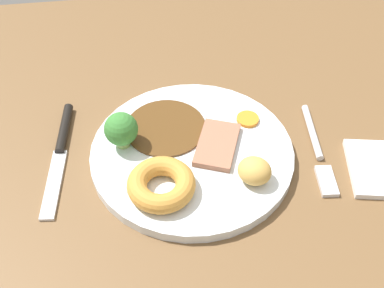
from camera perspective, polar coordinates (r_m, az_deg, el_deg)
The scene contains 10 objects.
dining_table at distance 61.42cm, azimuth -2.48°, elevation -3.88°, with size 120.00×84.00×3.60cm, color brown.
dinner_plate at distance 60.62cm, azimuth -0.00°, elevation -1.10°, with size 25.31×25.31×1.40cm, color white.
gravy_pool at distance 62.71cm, azimuth -3.01°, elevation 1.99°, with size 10.41×10.41×0.30cm, color #563819.
meat_slice_main at distance 60.21cm, azimuth 2.97°, elevation -0.07°, with size 7.82×4.63×0.80cm, color #9E664C.
yorkshire_pudding at distance 55.12cm, azimuth -3.65°, elevation -4.77°, with size 7.87×7.87×2.32cm, color #C68938.
roast_potato_left at distance 56.31cm, azimuth 7.38°, elevation -3.15°, with size 3.68×3.99×3.01cm, color tan.
carrot_coin_front at distance 64.02cm, azimuth 6.57°, elevation 2.93°, with size 2.94×2.94×0.46cm, color orange.
broccoli_floret at distance 59.47cm, azimuth -8.34°, elevation 1.69°, with size 4.18×4.18×4.80cm.
fork at distance 63.36cm, azimuth 14.60°, elevation -0.79°, with size 2.84×15.32×0.90cm.
knife at distance 63.86cm, azimuth -15.22°, elevation -0.40°, with size 3.28×18.55×1.20cm.
Camera 1 is at (2.61, 39.01, 49.17)cm, focal length 45.26 mm.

